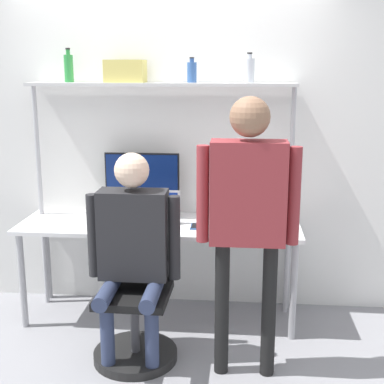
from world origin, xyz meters
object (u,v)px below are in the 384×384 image
(monitor, at_px, (142,181))
(person_standing, at_px, (248,201))
(bottle_blue, at_px, (192,72))
(bottle_clear, at_px, (249,70))
(person_seated, at_px, (132,241))
(cell_phone, at_px, (196,226))
(office_chair, at_px, (136,316))
(bottle_green, at_px, (69,68))
(storage_box, at_px, (125,71))
(laptop, at_px, (158,216))

(monitor, relative_size, person_standing, 0.33)
(person_standing, height_order, bottle_blue, bottle_blue)
(monitor, xyz_separation_m, bottle_clear, (0.81, -0.03, 0.85))
(person_seated, bearing_deg, monitor, 96.08)
(bottle_blue, bearing_deg, cell_phone, -78.34)
(bottle_blue, bearing_deg, person_standing, -65.15)
(office_chair, distance_m, person_seated, 0.54)
(bottle_green, height_order, storage_box, bottle_green)
(office_chair, relative_size, person_seated, 0.67)
(office_chair, distance_m, person_standing, 1.12)
(bottle_clear, bearing_deg, monitor, 178.22)
(bottle_clear, bearing_deg, office_chair, -133.10)
(monitor, xyz_separation_m, cell_phone, (0.44, -0.27, -0.28))
(cell_phone, height_order, bottle_green, bottle_green)
(office_chair, xyz_separation_m, person_standing, (0.72, -0.13, 0.84))
(office_chair, distance_m, bottle_blue, 1.79)
(office_chair, distance_m, storage_box, 1.78)
(monitor, distance_m, storage_box, 0.84)
(laptop, bearing_deg, bottle_blue, 46.18)
(storage_box, bearing_deg, person_seated, -76.71)
(cell_phone, distance_m, office_chair, 0.79)
(person_seated, height_order, bottle_green, bottle_green)
(person_seated, relative_size, bottle_blue, 7.65)
(bottle_blue, bearing_deg, bottle_green, -180.00)
(storage_box, bearing_deg, bottle_blue, 0.00)
(monitor, xyz_separation_m, person_standing, (0.81, -0.93, 0.09))
(bottle_clear, distance_m, bottle_green, 1.35)
(laptop, xyz_separation_m, person_seated, (-0.07, -0.58, -0.00))
(cell_phone, height_order, bottle_clear, bottle_clear)
(bottle_clear, bearing_deg, laptop, -159.79)
(bottle_clear, bearing_deg, person_standing, -89.97)
(cell_phone, relative_size, bottle_green, 0.60)
(laptop, relative_size, bottle_green, 1.28)
(bottle_blue, distance_m, storage_box, 0.50)
(monitor, distance_m, office_chair, 1.10)
(bottle_green, distance_m, bottle_blue, 0.93)
(monitor, relative_size, bottle_green, 2.33)
(person_seated, distance_m, storage_box, 1.35)
(bottle_green, bearing_deg, storage_box, 0.00)
(laptop, height_order, cell_phone, laptop)
(laptop, xyz_separation_m, office_chair, (-0.07, -0.53, -0.54))
(monitor, xyz_separation_m, bottle_blue, (0.39, -0.03, 0.83))
(bottle_clear, distance_m, storage_box, 0.92)
(laptop, distance_m, person_standing, 0.98)
(cell_phone, xyz_separation_m, bottle_blue, (-0.05, 0.25, 1.11))
(person_seated, distance_m, person_standing, 0.79)
(monitor, distance_m, cell_phone, 0.59)
(person_standing, relative_size, storage_box, 5.99)
(bottle_blue, bearing_deg, office_chair, -111.41)
(person_seated, height_order, bottle_clear, bottle_clear)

